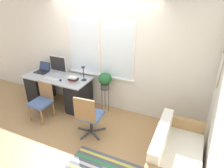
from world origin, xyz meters
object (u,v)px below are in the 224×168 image
Objects in this scene: office_chair_swivel at (89,115)px; couch_loveseat at (174,159)px; desk_chair_wooden at (42,100)px; laptop at (43,70)px; potted_plant at (105,80)px; monitor at (58,65)px; mouse at (60,80)px; desk_lamp at (83,71)px; keyboard at (51,79)px; plant_stand at (105,92)px; book_stack at (73,79)px.

office_chair_swivel is 1.72m from couch_loveseat.
desk_chair_wooden is 2.98m from couch_loveseat.
office_chair_swivel reaches higher than desk_chair_wooden.
office_chair_swivel is at bearing -2.03° from desk_chair_wooden.
laptop is 0.25× the size of couch_loveseat.
laptop is 3.72m from couch_loveseat.
potted_plant is (-1.78, 1.17, 0.53)m from couch_loveseat.
monitor is at bearing 99.45° from desk_chair_wooden.
desk_lamp is at bearing 28.84° from mouse.
couch_loveseat reaches higher than mouse.
couch_loveseat reaches higher than keyboard.
desk_lamp is 0.69m from plant_stand.
desk_lamp is 1.54× the size of book_stack.
book_stack is 1.03m from office_chair_swivel.
keyboard is 5.16× the size of mouse.
monitor is 1.29× the size of desk_lamp.
keyboard is 0.26m from mouse.
monitor is 1.25× the size of keyboard.
book_stack reaches higher than couch_loveseat.
desk_lamp is at bearing -170.34° from plant_stand.
laptop is 0.94× the size of desk_lamp.
couch_loveseat is (2.76, -0.82, -0.48)m from mouse.
desk_chair_wooden is at bearing -134.86° from book_stack.
mouse is at bearing 69.84° from desk_chair_wooden.
desk_chair_wooden reaches higher than mouse.
keyboard is at bearing -163.75° from potted_plant.
keyboard is 3.16m from couch_loveseat.
potted_plant is at bearing -89.34° from office_chair_swivel.
keyboard is 0.81m from desk_lamp.
potted_plant is at bearing 37.16° from desk_chair_wooden.
office_chair_swivel is at bearing -24.47° from laptop.
mouse is (0.76, -0.27, -0.03)m from laptop.
potted_plant is (1.74, 0.08, 0.02)m from laptop.
laptop is 0.91× the size of keyboard.
potted_plant is (1.24, 0.36, 0.06)m from keyboard.
mouse is at bearing -19.31° from laptop.
office_chair_swivel is at bearing -22.45° from keyboard.
office_chair_swivel is at bearing -84.51° from potted_plant.
keyboard is at bearing -85.32° from monitor.
book_stack is (-0.15, -0.21, -0.15)m from desk_lamp.
couch_loveseat is at bearing -19.78° from book_stack.
potted_plant is at bearing 24.07° from book_stack.
office_chair_swivel is 2.47× the size of potted_plant.
plant_stand is (-0.09, 0.91, 0.06)m from office_chair_swivel.
mouse is (0.29, -0.33, -0.21)m from monitor.
monitor is 6.45× the size of mouse.
monitor is 0.49× the size of office_chair_swivel.
desk_chair_wooden is 0.61× the size of couch_loveseat.
desk_chair_wooden is 1.48m from potted_plant.
couch_loveseat is 2.19m from potted_plant.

